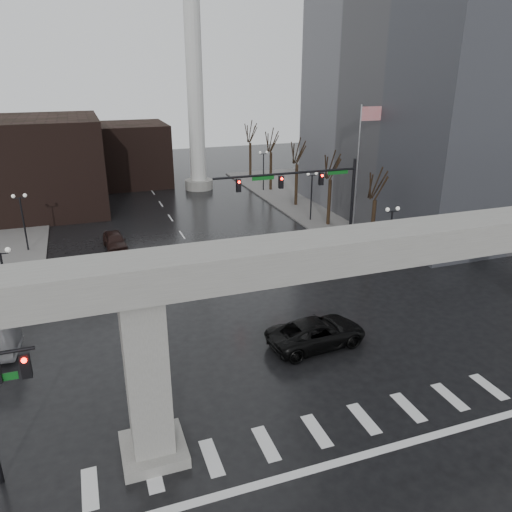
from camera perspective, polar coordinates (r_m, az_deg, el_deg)
name	(u,v)px	position (r m, az deg, el deg)	size (l,w,h in m)	color
ground	(307,417)	(24.21, 5.85, -17.81)	(160.00, 160.00, 0.00)	black
sidewalk_ne	(373,193)	(64.92, 13.22, 7.01)	(28.00, 36.00, 0.15)	slate
elevated_guideway	(340,276)	(21.18, 9.63, -2.24)	(48.00, 2.60, 8.70)	#989690
building_far_left	(25,166)	(60.00, -24.93, 9.33)	(16.00, 14.00, 10.00)	black
building_far_mid	(129,154)	(70.08, -14.33, 11.20)	(10.00, 10.00, 8.00)	black
smokestack	(195,81)	(64.56, -7.04, 19.24)	(3.60, 3.60, 30.00)	silver
signal_mast_arm	(312,188)	(40.82, 6.38, 7.68)	(12.12, 0.43, 8.00)	black
flagpole_assembly	(361,156)	(46.22, 11.90, 11.07)	(2.06, 0.12, 12.00)	silver
lamp_right_0	(391,228)	(39.68, 15.15, 3.15)	(1.22, 0.32, 5.11)	black
lamp_right_1	(312,188)	(51.33, 6.38, 7.72)	(1.22, 0.32, 5.11)	black
lamp_right_2	(263,164)	(63.94, 0.86, 10.46)	(1.22, 0.32, 5.11)	black
lamp_left_0	(4,274)	(33.38, -26.86, -1.83)	(1.22, 0.32, 5.11)	black
lamp_left_1	(22,213)	(46.64, -25.18, 4.49)	(1.22, 0.32, 5.11)	black
lamp_left_2	(32,179)	(60.23, -24.24, 7.98)	(1.22, 0.32, 5.11)	black
tree_right_0	(373,221)	(43.61, 13.26, 3.96)	(1.09, 1.58, 7.50)	black
tree_right_1	(330,198)	(50.22, 8.40, 6.60)	(1.09, 1.61, 7.67)	black
tree_right_2	(297,181)	(57.19, 4.66, 8.57)	(1.10, 1.63, 7.85)	black
tree_right_3	(271,167)	(64.40, 1.73, 10.09)	(1.11, 1.66, 8.02)	black
tree_right_4	(250,157)	(71.78, -0.64, 11.27)	(1.12, 1.69, 8.19)	black
pickup_truck	(317,333)	(29.09, 6.97, -8.68)	(2.68, 5.81, 1.61)	black
far_car	(115,241)	(45.42, -15.83, 1.69)	(1.75, 4.34, 1.48)	black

